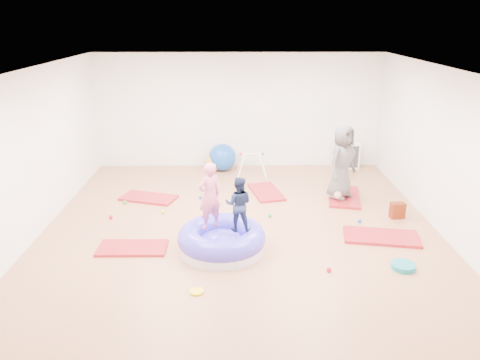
{
  "coord_description": "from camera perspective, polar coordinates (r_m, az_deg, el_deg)",
  "views": [
    {
      "loc": [
        -0.07,
        -7.39,
        3.6
      ],
      "look_at": [
        0.0,
        0.3,
        0.9
      ],
      "focal_mm": 35.0,
      "sensor_mm": 36.0,
      "label": 1
    }
  ],
  "objects": [
    {
      "name": "yellow_toy",
      "position": [
        6.65,
        -5.3,
        -13.39
      ],
      "size": [
        0.2,
        0.2,
        0.03
      ],
      "primitive_type": "cylinder",
      "color": "#E1C000",
      "rests_on": "ground"
    },
    {
      "name": "gym_mat_rear_right",
      "position": [
        10.04,
        12.57,
        -2.0
      ],
      "size": [
        0.84,
        1.33,
        0.05
      ],
      "primitive_type": "cube",
      "rotation": [
        0.0,
        0.0,
        1.39
      ],
      "color": "#A5231F",
      "rests_on": "ground"
    },
    {
      "name": "inflatable_cushion",
      "position": [
        7.64,
        -2.24,
        -7.31
      ],
      "size": [
        1.43,
        1.43,
        0.45
      ],
      "rotation": [
        0.0,
        0.0,
        0.1
      ],
      "color": "silver",
      "rests_on": "ground"
    },
    {
      "name": "infant_play_gym",
      "position": [
        11.13,
        1.44,
        2.4
      ],
      "size": [
        0.7,
        0.67,
        0.54
      ],
      "rotation": [
        0.0,
        0.0,
        0.12
      ],
      "color": "white",
      "rests_on": "ground"
    },
    {
      "name": "child_navy",
      "position": [
        7.33,
        -0.18,
        -2.61
      ],
      "size": [
        0.48,
        0.4,
        0.9
      ],
      "primitive_type": "imported",
      "rotation": [
        0.0,
        0.0,
        2.99
      ],
      "color": "#1A264B",
      "rests_on": "inflatable_cushion"
    },
    {
      "name": "infant",
      "position": [
        9.79,
        11.67,
        -1.68
      ],
      "size": [
        0.34,
        0.35,
        0.2
      ],
      "color": "#A4D5ED",
      "rests_on": "gym_mat_rear_right"
    },
    {
      "name": "backpack",
      "position": [
        9.29,
        18.63,
        -3.53
      ],
      "size": [
        0.28,
        0.19,
        0.3
      ],
      "primitive_type": "cube",
      "rotation": [
        0.0,
        0.0,
        0.13
      ],
      "color": "#B13007",
      "rests_on": "ground"
    },
    {
      "name": "exercise_ball_orange",
      "position": [
        11.49,
        -3.19,
        2.18
      ],
      "size": [
        0.43,
        0.43,
        0.43
      ],
      "primitive_type": "sphere",
      "color": "orange",
      "rests_on": "ground"
    },
    {
      "name": "balance_disc",
      "position": [
        7.57,
        19.28,
        -9.9
      ],
      "size": [
        0.36,
        0.36,
        0.08
      ],
      "primitive_type": "cylinder",
      "color": "#167C89",
      "rests_on": "ground"
    },
    {
      "name": "gym_mat_right",
      "position": [
        8.43,
        16.84,
        -6.65
      ],
      "size": [
        1.35,
        0.84,
        0.05
      ],
      "primitive_type": "cube",
      "rotation": [
        0.0,
        0.0,
        -0.17
      ],
      "color": "#A5231F",
      "rests_on": "ground"
    },
    {
      "name": "adult_caregiver",
      "position": [
        9.7,
        12.32,
        2.21
      ],
      "size": [
        0.87,
        0.87,
        1.53
      ],
      "primitive_type": "imported",
      "rotation": [
        0.0,
        0.0,
        0.79
      ],
      "color": "#535353",
      "rests_on": "gym_mat_rear_right"
    },
    {
      "name": "cube_shelf",
      "position": [
        11.98,
        12.79,
        2.96
      ],
      "size": [
        0.64,
        0.32,
        0.64
      ],
      "color": "white",
      "rests_on": "ground"
    },
    {
      "name": "room",
      "position": [
        7.71,
        0.02,
        2.77
      ],
      "size": [
        7.01,
        8.01,
        2.81
      ],
      "color": "#A5784E",
      "rests_on": "ground"
    },
    {
      "name": "ball_pit_balls",
      "position": [
        8.81,
        -2.77,
        -4.55
      ],
      "size": [
        4.7,
        3.04,
        0.07
      ],
      "color": "red",
      "rests_on": "ground"
    },
    {
      "name": "exercise_ball_blue",
      "position": [
        11.47,
        -2.17,
        2.79
      ],
      "size": [
        0.67,
        0.67,
        0.67
      ],
      "primitive_type": "sphere",
      "color": "#154CB2",
      "rests_on": "ground"
    },
    {
      "name": "child_pink",
      "position": [
        7.39,
        -3.75,
        -1.59
      ],
      "size": [
        0.48,
        0.44,
        1.1
      ],
      "primitive_type": "imported",
      "rotation": [
        0.0,
        0.0,
        3.74
      ],
      "color": "#DD688F",
      "rests_on": "inflatable_cushion"
    },
    {
      "name": "gym_mat_mid_left",
      "position": [
        9.93,
        -11.08,
        -2.14
      ],
      "size": [
        1.24,
        0.87,
        0.05
      ],
      "primitive_type": "cube",
      "rotation": [
        0.0,
        0.0,
        -0.3
      ],
      "color": "#A5231F",
      "rests_on": "ground"
    },
    {
      "name": "gym_mat_front_left",
      "position": [
        7.91,
        -12.98,
        -8.08
      ],
      "size": [
        1.11,
        0.56,
        0.05
      ],
      "primitive_type": "cube",
      "rotation": [
        0.0,
        0.0,
        -0.0
      ],
      "color": "#A5231F",
      "rests_on": "ground"
    },
    {
      "name": "gym_mat_center_back",
      "position": [
        10.09,
        3.21,
        -1.46
      ],
      "size": [
        0.79,
        1.21,
        0.05
      ],
      "primitive_type": "cube",
      "rotation": [
        0.0,
        0.0,
        1.79
      ],
      "color": "#A5231F",
      "rests_on": "ground"
    }
  ]
}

